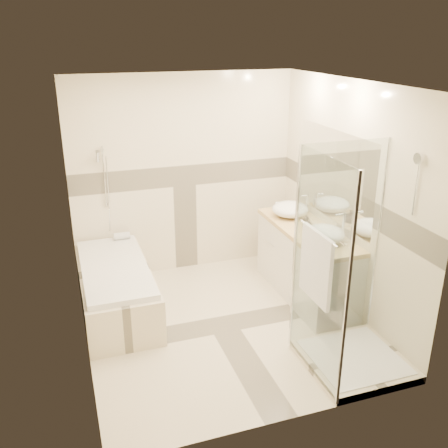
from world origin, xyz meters
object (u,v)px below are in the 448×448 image
object	(u,v)px
shower_enclosure	(343,316)
vessel_sink_far	(324,234)
bathtub	(116,286)
vessel_sink_near	(290,209)
vanity	(306,262)
amenity_bottle_b	(307,223)
amenity_bottle_a	(306,222)

from	to	relation	value
shower_enclosure	vessel_sink_far	world-z (taller)	shower_enclosure
bathtub	vessel_sink_near	xyz separation A→B (m)	(2.13, 0.09, 0.63)
bathtub	shower_enclosure	bearing A→B (deg)	-41.10
vanity	shower_enclosure	distance (m)	1.31
vessel_sink_near	vessel_sink_far	bearing A→B (deg)	-90.00
amenity_bottle_b	bathtub	bearing A→B (deg)	170.68
vessel_sink_near	amenity_bottle_a	bearing A→B (deg)	-90.00
bathtub	vessel_sink_far	distance (m)	2.34
shower_enclosure	vessel_sink_near	size ratio (longest dim) A/B	4.67
bathtub	amenity_bottle_b	xyz separation A→B (m)	(2.13, -0.35, 0.61)
vessel_sink_far	amenity_bottle_b	bearing A→B (deg)	90.00
bathtub	vanity	distance (m)	2.18
amenity_bottle_b	vanity	bearing A→B (deg)	-1.37
shower_enclosure	amenity_bottle_a	bearing A→B (deg)	78.08
bathtub	vessel_sink_far	xyz separation A→B (m)	(2.13, -0.73, 0.63)
vanity	vessel_sink_far	size ratio (longest dim) A/B	3.78
shower_enclosure	amenity_bottle_a	xyz separation A→B (m)	(0.27, 1.29, 0.42)
bathtub	vessel_sink_far	bearing A→B (deg)	-19.03
shower_enclosure	bathtub	bearing A→B (deg)	138.90
bathtub	vanity	size ratio (longest dim) A/B	1.05
vanity	shower_enclosure	xyz separation A→B (m)	(-0.29, -1.27, 0.08)
amenity_bottle_a	amenity_bottle_b	distance (m)	0.02
shower_enclosure	amenity_bottle_a	world-z (taller)	shower_enclosure
vessel_sink_far	amenity_bottle_b	world-z (taller)	vessel_sink_far
vessel_sink_far	amenity_bottle_b	distance (m)	0.39
vanity	vessel_sink_near	bearing A→B (deg)	92.62
bathtub	shower_enclosure	xyz separation A→B (m)	(1.86, -1.62, 0.20)
vessel_sink_near	shower_enclosure	bearing A→B (deg)	-99.08
vessel_sink_far	shower_enclosure	bearing A→B (deg)	-107.11
vessel_sink_far	amenity_bottle_b	xyz separation A→B (m)	(0.00, 0.39, -0.02)
vessel_sink_near	vessel_sink_far	world-z (taller)	vessel_sink_near
amenity_bottle_a	vessel_sink_far	bearing A→B (deg)	-90.00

